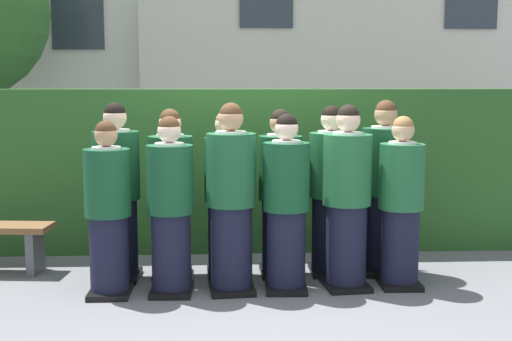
% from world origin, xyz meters
% --- Properties ---
extents(ground_plane, '(60.00, 60.00, 0.00)m').
position_xyz_m(ground_plane, '(0.00, 0.00, 0.00)').
color(ground_plane, slate).
extents(student_front_row_0, '(0.40, 0.48, 1.53)m').
position_xyz_m(student_front_row_0, '(-1.30, -0.07, 0.73)').
color(student_front_row_0, black).
rests_on(student_front_row_0, ground).
extents(student_front_row_1, '(0.41, 0.50, 1.56)m').
position_xyz_m(student_front_row_1, '(-0.76, -0.04, 0.74)').
color(student_front_row_1, black).
rests_on(student_front_row_1, ground).
extents(student_front_row_2, '(0.44, 0.51, 1.68)m').
position_xyz_m(student_front_row_2, '(-0.23, -0.00, 0.80)').
color(student_front_row_2, black).
rests_on(student_front_row_2, ground).
extents(student_front_row_3, '(0.41, 0.47, 1.58)m').
position_xyz_m(student_front_row_3, '(0.26, -0.00, 0.75)').
color(student_front_row_3, black).
rests_on(student_front_row_3, ground).
extents(student_front_row_4, '(0.43, 0.54, 1.66)m').
position_xyz_m(student_front_row_4, '(0.80, 0.05, 0.79)').
color(student_front_row_4, black).
rests_on(student_front_row_4, ground).
extents(student_front_row_5, '(0.40, 0.45, 1.55)m').
position_xyz_m(student_front_row_5, '(1.30, 0.07, 0.74)').
color(student_front_row_5, black).
rests_on(student_front_row_5, ground).
extents(student_rear_row_0, '(0.43, 0.52, 1.67)m').
position_xyz_m(student_rear_row_0, '(-1.29, 0.43, 0.79)').
color(student_rear_row_0, black).
rests_on(student_rear_row_0, ground).
extents(student_rear_row_1, '(0.42, 0.51, 1.61)m').
position_xyz_m(student_rear_row_1, '(-0.79, 0.48, 0.77)').
color(student_rear_row_1, black).
rests_on(student_rear_row_1, ground).
extents(student_rear_row_2, '(0.41, 0.47, 1.59)m').
position_xyz_m(student_rear_row_2, '(-0.27, 0.48, 0.76)').
color(student_rear_row_2, black).
rests_on(student_rear_row_2, ground).
extents(student_rear_row_3, '(0.42, 0.47, 1.60)m').
position_xyz_m(student_rear_row_3, '(0.25, 0.50, 0.76)').
color(student_rear_row_3, black).
rests_on(student_rear_row_3, ground).
extents(student_rear_row_4, '(0.42, 0.51, 1.63)m').
position_xyz_m(student_rear_row_4, '(0.74, 0.53, 0.78)').
color(student_rear_row_4, black).
rests_on(student_rear_row_4, ground).
extents(student_rear_row_5, '(0.44, 0.53, 1.68)m').
position_xyz_m(student_rear_row_5, '(1.26, 0.52, 0.80)').
color(student_rear_row_5, black).
rests_on(student_rear_row_5, ground).
extents(hedge, '(8.23, 0.70, 1.78)m').
position_xyz_m(hedge, '(0.00, 1.65, 0.89)').
color(hedge, '#285623').
rests_on(hedge, ground).
extents(school_building_annex, '(6.80, 3.38, 6.73)m').
position_xyz_m(school_building_annex, '(-4.25, 7.91, 3.45)').
color(school_building_annex, silver).
rests_on(school_building_annex, ground).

